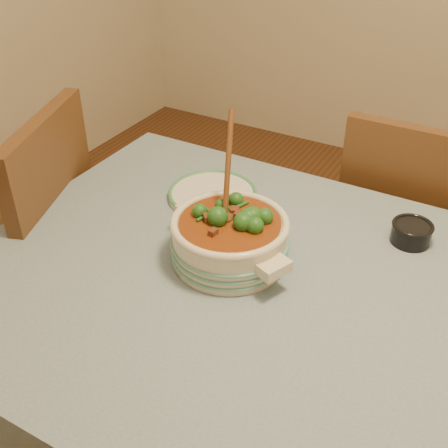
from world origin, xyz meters
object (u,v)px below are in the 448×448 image
Objects in this scene: condiment_bowl at (412,232)px; chair_left at (28,244)px; dining_table at (312,336)px; white_plate at (213,194)px; chair_far at (409,229)px; stew_casserole at (230,235)px.

chair_left is at bearing -163.81° from condiment_bowl.
dining_table is 5.25× the size of white_plate.
chair_far is (0.06, 0.74, -0.13)m from dining_table.
dining_table is 0.95m from chair_left.
condiment_bowl is 1.13m from chair_left.
chair_left is at bearing -178.29° from stew_casserole.
chair_far reaches higher than white_plate.
stew_casserole is (-0.24, 0.05, 0.16)m from dining_table.
stew_casserole is at bearing 167.92° from dining_table.
dining_table is at bearing -12.08° from stew_casserole.
stew_casserole reaches higher than chair_far.
white_plate is 0.55m from condiment_bowl.
chair_far is (-0.06, 0.40, -0.26)m from condiment_bowl.
stew_casserole is at bearing 71.82° from chair_left.
dining_table is 1.80× the size of chair_far.
condiment_bowl is at bearing 98.59° from chair_far.
white_plate is 2.91× the size of condiment_bowl.
stew_casserole reaches higher than dining_table.
condiment_bowl is at bearing 70.88° from dining_table.
condiment_bowl is at bearing 86.30° from chair_left.
stew_casserole is at bearing 66.32° from chair_far.
stew_casserole is 0.75m from chair_left.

